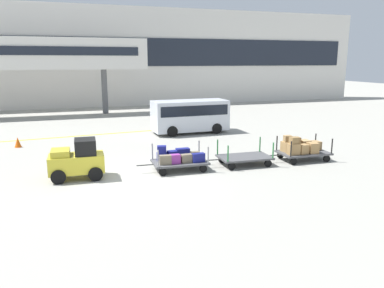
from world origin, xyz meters
TOP-DOWN VIEW (x-y plane):
  - ground_plane at (0.00, 0.00)m, footprint 120.00×120.00m
  - apron_lead_line at (-2.34, 9.81)m, footprint 21.87×2.30m
  - terminal_building at (0.00, 25.98)m, footprint 61.14×2.51m
  - jet_bridge at (-5.29, 19.99)m, footprint 18.49×3.00m
  - baggage_tug at (-1.99, 0.84)m, footprint 2.14×1.29m
  - baggage_cart_lead at (2.15, 0.73)m, footprint 3.02×1.48m
  - baggage_cart_middle at (5.17, 0.60)m, footprint 3.02×1.48m
  - baggage_cart_tail at (8.06, 0.55)m, footprint 3.02×1.48m
  - shuttle_van at (5.22, 8.75)m, footprint 4.86×2.10m
  - safety_cone_near at (-4.92, 7.65)m, footprint 0.36×0.36m

SIDE VIEW (x-z plane):
  - ground_plane at x=0.00m, z-range 0.00..0.00m
  - apron_lead_line at x=-2.34m, z-range 0.00..0.01m
  - safety_cone_near at x=-4.92m, z-range 0.00..0.55m
  - baggage_cart_middle at x=5.17m, z-range -0.20..0.90m
  - baggage_cart_lead at x=2.15m, z-range -0.04..1.06m
  - baggage_cart_tail at x=8.06m, z-range -0.02..1.19m
  - baggage_tug at x=-1.99m, z-range -0.04..1.54m
  - shuttle_van at x=5.22m, z-range 0.19..2.28m
  - terminal_building at x=0.00m, z-range 0.01..9.90m
  - jet_bridge at x=-5.29m, z-range 1.88..8.34m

